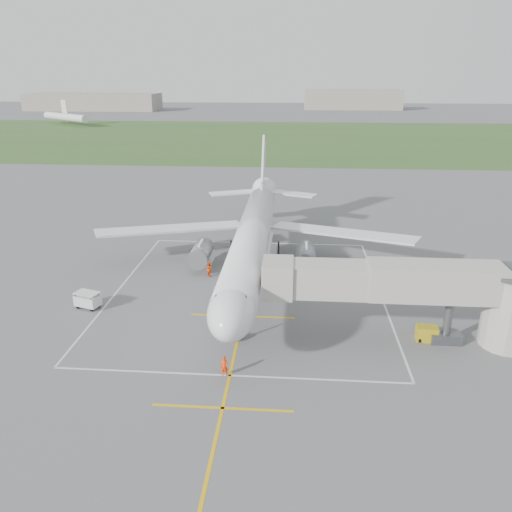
# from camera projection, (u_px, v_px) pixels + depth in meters

# --- Properties ---
(ground) EXTENTS (700.00, 700.00, 0.00)m
(ground) POSITION_uv_depth(u_px,v_px,m) (252.00, 276.00, 57.25)
(ground) COLOR #58585A
(ground) RESTS_ON ground
(grass_strip) EXTENTS (700.00, 120.00, 0.02)m
(grass_strip) POSITION_uv_depth(u_px,v_px,m) (282.00, 138.00, 178.86)
(grass_strip) COLOR #335626
(grass_strip) RESTS_ON ground
(apron_markings) EXTENTS (28.20, 60.00, 0.01)m
(apron_markings) POSITION_uv_depth(u_px,v_px,m) (247.00, 298.00, 51.81)
(apron_markings) COLOR #E4AB0D
(apron_markings) RESTS_ON ground
(airliner) EXTENTS (38.93, 46.75, 13.52)m
(airliner) POSITION_uv_depth(u_px,v_px,m) (252.00, 238.00, 56.43)
(airliner) COLOR silver
(airliner) RESTS_ON ground
(jet_bridge) EXTENTS (23.40, 5.00, 7.20)m
(jet_bridge) POSITION_uv_depth(u_px,v_px,m) (424.00, 291.00, 41.85)
(jet_bridge) COLOR #A19A91
(jet_bridge) RESTS_ON ground
(gpu_unit) EXTENTS (1.87, 1.38, 1.34)m
(gpu_unit) POSITION_uv_depth(u_px,v_px,m) (427.00, 333.00, 43.40)
(gpu_unit) COLOR #AF9915
(gpu_unit) RESTS_ON ground
(baggage_cart) EXTENTS (2.69, 2.07, 1.65)m
(baggage_cart) POSITION_uv_depth(u_px,v_px,m) (88.00, 300.00, 49.38)
(baggage_cart) COLOR silver
(baggage_cart) RESTS_ON ground
(ramp_worker_nose) EXTENTS (0.63, 0.44, 1.67)m
(ramp_worker_nose) POSITION_uv_depth(u_px,v_px,m) (224.00, 366.00, 38.25)
(ramp_worker_nose) COLOR #FF3808
(ramp_worker_nose) RESTS_ON ground
(ramp_worker_wing) EXTENTS (1.04, 1.06, 1.73)m
(ramp_worker_wing) POSITION_uv_depth(u_px,v_px,m) (210.00, 269.00, 57.10)
(ramp_worker_wing) COLOR #FF4708
(ramp_worker_wing) RESTS_ON ground
(distant_hangars) EXTENTS (345.00, 49.00, 12.00)m
(distant_hangars) POSITION_uv_depth(u_px,v_px,m) (262.00, 102.00, 304.69)
(distant_hangars) COLOR gray
(distant_hangars) RESTS_ON ground
(distant_aircraft) EXTENTS (224.99, 25.60, 8.85)m
(distant_aircraft) POSITION_uv_depth(u_px,v_px,m) (291.00, 119.00, 211.71)
(distant_aircraft) COLOR silver
(distant_aircraft) RESTS_ON ground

